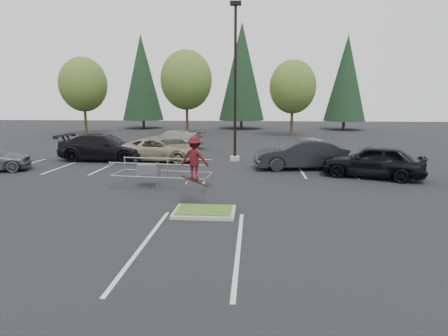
# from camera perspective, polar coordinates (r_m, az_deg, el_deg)

# --- Properties ---
(ground) EXTENTS (120.00, 120.00, 0.00)m
(ground) POSITION_cam_1_polar(r_m,az_deg,el_deg) (13.61, -2.99, -6.95)
(ground) COLOR black
(ground) RESTS_ON ground
(grass_median) EXTENTS (2.20, 1.60, 0.16)m
(grass_median) POSITION_cam_1_polar(r_m,az_deg,el_deg) (13.59, -2.99, -6.63)
(grass_median) COLOR gray
(grass_median) RESTS_ON ground
(stall_lines) EXTENTS (22.62, 17.60, 0.01)m
(stall_lines) POSITION_cam_1_polar(r_m,az_deg,el_deg) (19.58, -4.64, -1.59)
(stall_lines) COLOR beige
(stall_lines) RESTS_ON ground
(light_pole) EXTENTS (0.70, 0.60, 10.12)m
(light_pole) POSITION_cam_1_polar(r_m,az_deg,el_deg) (24.92, 1.72, 11.54)
(light_pole) COLOR gray
(light_pole) RESTS_ON ground
(decid_a) EXTENTS (5.44, 5.44, 8.91)m
(decid_a) POSITION_cam_1_polar(r_m,az_deg,el_deg) (47.26, -20.63, 11.59)
(decid_a) COLOR #38281C
(decid_a) RESTS_ON ground
(decid_b) EXTENTS (5.89, 5.89, 9.64)m
(decid_b) POSITION_cam_1_polar(r_m,az_deg,el_deg) (44.14, -5.75, 12.92)
(decid_b) COLOR #38281C
(decid_b) RESTS_ON ground
(decid_c) EXTENTS (5.12, 5.12, 8.38)m
(decid_c) POSITION_cam_1_polar(r_m,az_deg,el_deg) (42.94, 10.41, 11.82)
(decid_c) COLOR #38281C
(decid_c) RESTS_ON ground
(conif_a) EXTENTS (5.72, 5.72, 13.00)m
(conif_a) POSITION_cam_1_polar(r_m,az_deg,el_deg) (55.25, -12.39, 13.31)
(conif_a) COLOR #38281C
(conif_a) RESTS_ON ground
(conif_b) EXTENTS (6.38, 6.38, 14.50)m
(conif_b) POSITION_cam_1_polar(r_m,az_deg,el_deg) (53.54, 2.72, 14.44)
(conif_b) COLOR #38281C
(conif_b) RESTS_ON ground
(conif_c) EXTENTS (5.50, 5.50, 12.50)m
(conif_c) POSITION_cam_1_polar(r_m,az_deg,el_deg) (53.88, 18.12, 12.86)
(conif_c) COLOR #38281C
(conif_c) RESTS_ON ground
(cart_corral) EXTENTS (4.66, 2.07, 1.28)m
(cart_corral) POSITION_cam_1_polar(r_m,az_deg,el_deg) (17.88, -10.93, -0.27)
(cart_corral) COLOR gray
(cart_corral) RESTS_ON ground
(skateboarder) EXTENTS (1.20, 0.87, 1.93)m
(skateboarder) POSITION_cam_1_polar(r_m,az_deg,el_deg) (14.23, -4.45, 1.43)
(skateboarder) COLOR black
(skateboarder) RESTS_ON ground
(car_l_tan) EXTENTS (5.70, 2.94, 1.54)m
(car_l_tan) POSITION_cam_1_polar(r_m,az_deg,el_deg) (25.38, -9.75, 2.80)
(car_l_tan) COLOR gray
(car_l_tan) RESTS_ON ground
(car_l_black) EXTENTS (6.29, 2.96, 1.78)m
(car_l_black) POSITION_cam_1_polar(r_m,az_deg,el_deg) (26.45, -17.86, 3.01)
(car_l_black) COLOR black
(car_l_black) RESTS_ON ground
(car_r_charc) EXTENTS (5.55, 2.51, 1.77)m
(car_r_charc) POSITION_cam_1_polar(r_m,az_deg,el_deg) (22.51, 11.55, 2.08)
(car_r_charc) COLOR black
(car_r_charc) RESTS_ON ground
(car_r_black) EXTENTS (5.51, 3.74, 1.74)m
(car_r_black) POSITION_cam_1_polar(r_m,az_deg,el_deg) (21.11, 21.89, 0.96)
(car_r_black) COLOR black
(car_r_black) RESTS_ON ground
(car_far_silver) EXTENTS (5.70, 3.55, 1.54)m
(car_far_silver) POSITION_cam_1_polar(r_m,az_deg,el_deg) (31.77, -7.77, 4.36)
(car_far_silver) COLOR #9C9C97
(car_far_silver) RESTS_ON ground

